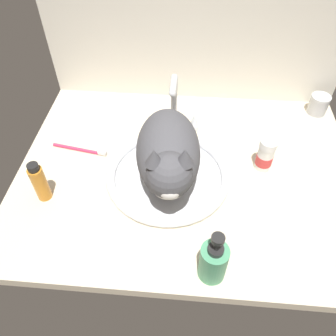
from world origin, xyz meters
TOP-DOWN VIEW (x-y plane):
  - countertop at (0.00, 0.00)cm, footprint 100.08×74.92cm
  - backsplash_wall at (0.00, 38.66)cm, footprint 100.08×2.40cm
  - sink_basin at (-5.38, -3.18)cm, footprint 35.86×35.86cm
  - faucet at (-5.38, 18.13)cm, footprint 16.49×10.95cm
  - cat at (-5.12, -5.54)cm, footprint 20.33×40.92cm
  - metal_jar at (44.03, 31.62)cm, footprint 6.54×6.54cm
  - pill_bottle at (22.31, 3.21)cm, footprint 4.92×4.92cm
  - amber_bottle at (-38.75, -13.00)cm, footprint 3.85×3.85cm
  - soap_pump_bottle at (7.02, -31.68)cm, footprint 6.33×6.33cm
  - toothbrush at (-33.53, 5.51)cm, footprint 17.82×4.22cm

SIDE VIEW (x-z plane):
  - countertop at x=0.00cm, z-range 0.00..3.00cm
  - toothbrush at x=-33.53cm, z-range 2.77..4.47cm
  - sink_basin at x=-5.38cm, z-range 2.84..5.46cm
  - metal_jar at x=44.03cm, z-range 3.02..9.80cm
  - pill_bottle at x=22.31cm, z-range 2.62..13.25cm
  - soap_pump_bottle at x=7.02cm, z-range 0.75..16.42cm
  - amber_bottle at x=-38.75cm, z-range 2.64..15.33cm
  - faucet at x=-5.38cm, z-range 0.77..21.22cm
  - cat at x=-5.12cm, z-range 4.22..24.46cm
  - backsplash_wall at x=0.00cm, z-range 0.00..40.46cm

